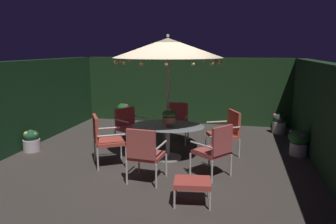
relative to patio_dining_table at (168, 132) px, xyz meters
name	(u,v)px	position (x,y,z in m)	size (l,w,h in m)	color
ground_plane	(156,161)	(-0.22, -0.21, -0.61)	(7.11, 7.91, 0.02)	#433C36
hedge_backdrop_rear	(186,90)	(-0.22, 3.60, 0.45)	(7.11, 0.30, 2.09)	#1A3419
hedge_backdrop_left	(14,107)	(-3.62, -0.21, 0.45)	(0.30, 7.91, 2.09)	#153219
hedge_backdrop_right	(332,121)	(3.19, -0.21, 0.45)	(0.30, 7.91, 2.09)	#1B341C
patio_dining_table	(168,132)	(0.00, 0.00, 0.00)	(1.59, 1.20, 0.75)	beige
patio_umbrella	(168,48)	(0.00, 0.00, 1.78)	(2.29, 2.29, 2.66)	beige
centerpiece_planter	(169,116)	(0.06, -0.14, 0.37)	(0.29, 0.29, 0.39)	#A5614C
patio_chair_north	(227,130)	(1.24, 0.59, -0.04)	(0.82, 0.83, 0.99)	beige
patio_chair_northeast	(177,120)	(-0.06, 1.37, -0.04)	(0.59, 0.61, 0.99)	beige
patio_chair_east	(129,124)	(-1.15, 0.74, -0.07)	(0.84, 0.85, 0.92)	silver
patio_chair_southeast	(104,137)	(-1.18, -0.70, 0.00)	(0.83, 0.85, 1.04)	beige
patio_chair_south	(145,152)	(-0.12, -1.37, -0.02)	(0.64, 0.64, 1.02)	beige
patio_chair_southwest	(215,148)	(1.09, -0.83, -0.03)	(0.80, 0.79, 1.01)	beige
ottoman_footrest	(192,183)	(0.83, -1.97, -0.27)	(0.61, 0.50, 0.38)	beige
potted_plant_back_left	(31,141)	(-3.24, -0.21, -0.35)	(0.38, 0.38, 0.50)	silver
potted_plant_front_corner	(123,113)	(-2.19, 3.09, -0.28)	(0.39, 0.39, 0.62)	silver
potted_plant_left_near	(299,141)	(2.84, 0.84, -0.27)	(0.48, 0.48, 0.59)	silver
potted_plant_right_near	(279,124)	(2.62, 2.75, -0.32)	(0.38, 0.39, 0.57)	silver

